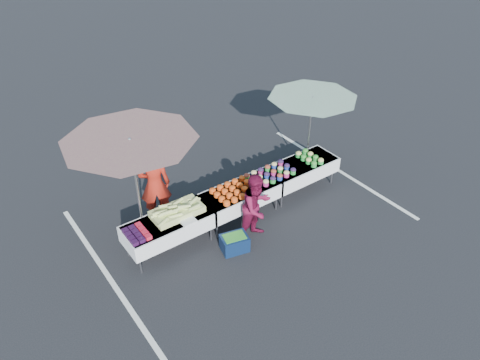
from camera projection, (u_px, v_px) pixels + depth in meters
ground at (240, 216)px, 10.72m from camera, size 80.00×80.00×0.00m
stripe_left at (108, 276)px, 9.17m from camera, size 0.10×5.00×0.00m
stripe_right at (339, 170)px, 12.26m from camera, size 0.10×5.00×0.00m
table_left at (169, 226)px, 9.51m from camera, size 1.86×0.81×0.75m
table_center at (240, 195)px, 10.38m from camera, size 1.86×0.81×0.75m
table_right at (300, 169)px, 11.25m from camera, size 1.86×0.81×0.75m
berry_punnets at (137, 234)px, 9.01m from camera, size 0.40×0.54×0.08m
corn_pile at (177, 211)px, 9.52m from camera, size 1.16×0.57×0.26m
plastic_bags at (188, 221)px, 9.35m from camera, size 0.30×0.25×0.05m
carrot_bowls at (235, 190)px, 10.18m from camera, size 0.95×0.69×0.11m
potato_cups at (270, 174)px, 10.65m from camera, size 1.14×0.58×0.16m
bean_baskets at (309, 158)px, 11.23m from camera, size 0.36×0.68×0.15m
vendor at (155, 185)px, 10.12m from camera, size 0.80×0.68×1.86m
customer at (257, 207)px, 9.71m from camera, size 0.85×0.71×1.57m
umbrella_left at (131, 149)px, 8.58m from camera, size 3.07×3.07×2.60m
umbrella_right at (312, 104)px, 11.00m from camera, size 2.59×2.59×2.18m
storage_bin at (234, 243)px, 9.69m from camera, size 0.63×0.52×0.36m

